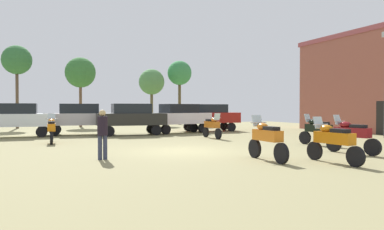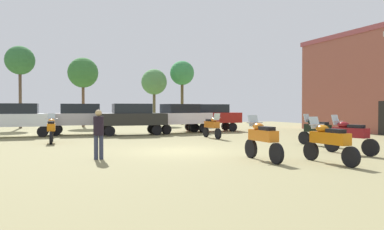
{
  "view_description": "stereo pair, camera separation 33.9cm",
  "coord_description": "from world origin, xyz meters",
  "px_view_note": "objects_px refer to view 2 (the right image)",
  "views": [
    {
      "loc": [
        -5.4,
        -13.7,
        1.76
      ],
      "look_at": [
        2.92,
        6.02,
        1.34
      ],
      "focal_mm": 34.39,
      "sensor_mm": 36.0,
      "label": 1
    },
    {
      "loc": [
        -5.08,
        -13.83,
        1.76
      ],
      "look_at": [
        2.92,
        6.02,
        1.34
      ],
      "focal_mm": 34.39,
      "sensor_mm": 36.0,
      "label": 2
    }
  ],
  "objects_px": {
    "motorcycle_8": "(212,126)",
    "car_3": "(180,116)",
    "motorcycle_6": "(329,141)",
    "motorcycle_1": "(51,129)",
    "car_6": "(132,117)",
    "tree_5": "(20,61)",
    "tree_1": "(182,74)",
    "tree_3": "(154,82)",
    "car_2": "(17,117)",
    "motorcycle_7": "(262,139)",
    "tree_2": "(83,73)",
    "person_1": "(99,131)",
    "motorcycle_2": "(350,135)",
    "motorcycle_5": "(317,130)",
    "car_1": "(211,115)",
    "car_5": "(81,117)"
  },
  "relations": [
    {
      "from": "car_1",
      "to": "motorcycle_8",
      "type": "bearing_deg",
      "value": 161.48
    },
    {
      "from": "tree_5",
      "to": "car_6",
      "type": "bearing_deg",
      "value": -57.58
    },
    {
      "from": "motorcycle_8",
      "to": "car_6",
      "type": "bearing_deg",
      "value": -50.6
    },
    {
      "from": "car_3",
      "to": "tree_5",
      "type": "distance_m",
      "value": 15.6
    },
    {
      "from": "motorcycle_1",
      "to": "motorcycle_5",
      "type": "bearing_deg",
      "value": -24.83
    },
    {
      "from": "car_1",
      "to": "person_1",
      "type": "height_order",
      "value": "car_1"
    },
    {
      "from": "motorcycle_1",
      "to": "motorcycle_2",
      "type": "bearing_deg",
      "value": -37.99
    },
    {
      "from": "motorcycle_6",
      "to": "person_1",
      "type": "distance_m",
      "value": 7.48
    },
    {
      "from": "car_6",
      "to": "tree_5",
      "type": "height_order",
      "value": "tree_5"
    },
    {
      "from": "car_3",
      "to": "tree_3",
      "type": "relative_size",
      "value": 0.81
    },
    {
      "from": "motorcycle_2",
      "to": "car_3",
      "type": "relative_size",
      "value": 0.48
    },
    {
      "from": "car_1",
      "to": "car_2",
      "type": "height_order",
      "value": "same"
    },
    {
      "from": "motorcycle_8",
      "to": "car_1",
      "type": "distance_m",
      "value": 6.33
    },
    {
      "from": "motorcycle_7",
      "to": "tree_3",
      "type": "height_order",
      "value": "tree_3"
    },
    {
      "from": "motorcycle_1",
      "to": "car_6",
      "type": "relative_size",
      "value": 0.48
    },
    {
      "from": "car_3",
      "to": "tree_3",
      "type": "distance_m",
      "value": 12.41
    },
    {
      "from": "motorcycle_1",
      "to": "motorcycle_7",
      "type": "height_order",
      "value": "motorcycle_7"
    },
    {
      "from": "car_5",
      "to": "person_1",
      "type": "xyz_separation_m",
      "value": [
        -0.5,
        -12.19,
        -0.19
      ]
    },
    {
      "from": "motorcycle_2",
      "to": "motorcycle_7",
      "type": "bearing_deg",
      "value": 172.9
    },
    {
      "from": "tree_1",
      "to": "tree_3",
      "type": "bearing_deg",
      "value": 179.43
    },
    {
      "from": "motorcycle_1",
      "to": "tree_3",
      "type": "bearing_deg",
      "value": 61.31
    },
    {
      "from": "tree_2",
      "to": "car_2",
      "type": "bearing_deg",
      "value": -114.41
    },
    {
      "from": "person_1",
      "to": "tree_3",
      "type": "relative_size",
      "value": 0.3
    },
    {
      "from": "motorcycle_1",
      "to": "motorcycle_6",
      "type": "height_order",
      "value": "motorcycle_6"
    },
    {
      "from": "motorcycle_6",
      "to": "car_3",
      "type": "height_order",
      "value": "car_3"
    },
    {
      "from": "car_2",
      "to": "tree_3",
      "type": "relative_size",
      "value": 0.78
    },
    {
      "from": "person_1",
      "to": "motorcycle_8",
      "type": "bearing_deg",
      "value": 49.52
    },
    {
      "from": "motorcycle_7",
      "to": "tree_5",
      "type": "relative_size",
      "value": 0.31
    },
    {
      "from": "tree_1",
      "to": "motorcycle_5",
      "type": "bearing_deg",
      "value": -94.25
    },
    {
      "from": "motorcycle_1",
      "to": "motorcycle_7",
      "type": "xyz_separation_m",
      "value": [
        6.32,
        -9.13,
        0.02
      ]
    },
    {
      "from": "motorcycle_5",
      "to": "car_6",
      "type": "distance_m",
      "value": 11.66
    },
    {
      "from": "person_1",
      "to": "tree_5",
      "type": "height_order",
      "value": "tree_5"
    },
    {
      "from": "motorcycle_5",
      "to": "person_1",
      "type": "distance_m",
      "value": 10.01
    },
    {
      "from": "motorcycle_5",
      "to": "person_1",
      "type": "relative_size",
      "value": 1.24
    },
    {
      "from": "car_6",
      "to": "tree_1",
      "type": "distance_m",
      "value": 15.51
    },
    {
      "from": "car_1",
      "to": "car_5",
      "type": "height_order",
      "value": "same"
    },
    {
      "from": "motorcycle_6",
      "to": "car_2",
      "type": "bearing_deg",
      "value": 120.11
    },
    {
      "from": "motorcycle_5",
      "to": "motorcycle_7",
      "type": "height_order",
      "value": "motorcycle_7"
    },
    {
      "from": "car_2",
      "to": "motorcycle_7",
      "type": "bearing_deg",
      "value": -147.19
    },
    {
      "from": "motorcycle_2",
      "to": "person_1",
      "type": "height_order",
      "value": "person_1"
    },
    {
      "from": "motorcycle_5",
      "to": "car_2",
      "type": "bearing_deg",
      "value": 127.65
    },
    {
      "from": "motorcycle_8",
      "to": "tree_5",
      "type": "height_order",
      "value": "tree_5"
    },
    {
      "from": "tree_2",
      "to": "tree_5",
      "type": "relative_size",
      "value": 0.91
    },
    {
      "from": "motorcycle_1",
      "to": "car_2",
      "type": "height_order",
      "value": "car_2"
    },
    {
      "from": "car_3",
      "to": "tree_5",
      "type": "relative_size",
      "value": 0.65
    },
    {
      "from": "motorcycle_8",
      "to": "car_3",
      "type": "distance_m",
      "value": 4.89
    },
    {
      "from": "motorcycle_6",
      "to": "tree_5",
      "type": "distance_m",
      "value": 27.78
    },
    {
      "from": "motorcycle_7",
      "to": "tree_2",
      "type": "distance_m",
      "value": 25.27
    },
    {
      "from": "motorcycle_7",
      "to": "motorcycle_2",
      "type": "bearing_deg",
      "value": 4.46
    },
    {
      "from": "car_3",
      "to": "tree_1",
      "type": "relative_size",
      "value": 0.69
    }
  ]
}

